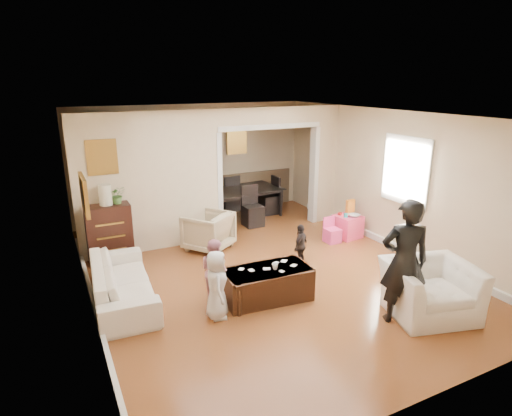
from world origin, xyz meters
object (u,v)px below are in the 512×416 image
armchair_front (430,290)px  cyan_cup (346,215)px  adult_person (404,262)px  child_toddler (301,246)px  sofa (122,282)px  armchair_back (208,231)px  dresser (109,233)px  child_kneel_a (217,285)px  coffee_table (267,284)px  dining_table (241,204)px  table_lamp (105,195)px  coffee_cup (275,267)px  child_kneel_b (215,270)px  play_table (347,226)px

armchair_front → cyan_cup: size_ratio=14.10×
adult_person → child_toddler: bearing=-56.6°
sofa → armchair_back: armchair_back is taller
dresser → child_kneel_a: (1.00, -2.62, -0.04)m
armchair_front → dresser: size_ratio=1.08×
coffee_table → child_kneel_a: child_kneel_a is taller
cyan_cup → dining_table: dining_table is taller
armchair_front → child_toddler: 2.25m
table_lamp → coffee_cup: table_lamp is taller
dresser → adult_person: 4.95m
table_lamp → sofa: bearing=-92.5°
cyan_cup → child_kneel_b: size_ratio=0.08×
table_lamp → coffee_table: bearing=-53.2°
dining_table → coffee_table: bearing=-114.4°
sofa → armchair_back: bearing=-50.3°
table_lamp → cyan_cup: table_lamp is taller
dresser → child_toddler: dresser is taller
cyan_cup → child_kneel_b: bearing=-160.1°
coffee_cup → dining_table: dining_table is taller
armchair_back → armchair_front: size_ratio=0.71×
sofa → armchair_front: (3.71, -2.28, 0.07)m
armchair_front → table_lamp: (-3.64, 3.85, 0.86)m
armchair_back → dining_table: size_ratio=0.42×
coffee_cup → play_table: coffee_cup is taller
coffee_table → child_kneel_a: (-0.85, -0.15, 0.25)m
adult_person → child_kneel_a: bearing=-2.3°
armchair_front → adult_person: bearing=-170.2°
dresser → sofa: bearing=-92.5°
armchair_back → dresser: bearing=-44.5°
play_table → adult_person: adult_person is taller
child_kneel_b → adult_person: bearing=-143.1°
dining_table → child_kneel_b: (-1.96, -3.40, 0.14)m
dresser → cyan_cup: size_ratio=13.04×
armchair_front → coffee_cup: (-1.69, 1.32, 0.15)m
cyan_cup → child_toddler: child_toddler is taller
sofa → child_toddler: bearing=-89.0°
child_kneel_a → child_kneel_b: child_kneel_a is taller
sofa → coffee_table: 2.12m
cyan_cup → coffee_table: bearing=-150.0°
armchair_front → play_table: 3.06m
armchair_back → coffee_table: size_ratio=0.63×
armchair_back → child_kneel_b: child_kneel_b is taller
dining_table → child_kneel_b: bearing=-125.6°
sofa → child_kneel_a: child_kneel_a is taller
dresser → coffee_cup: dresser is taller
coffee_cup → play_table: bearing=31.6°
coffee_table → child_toddler: 1.30m
sofa → coffee_table: (1.92, -0.90, -0.06)m
child_kneel_b → child_toddler: 1.81m
cyan_cup → play_table: bearing=26.6°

